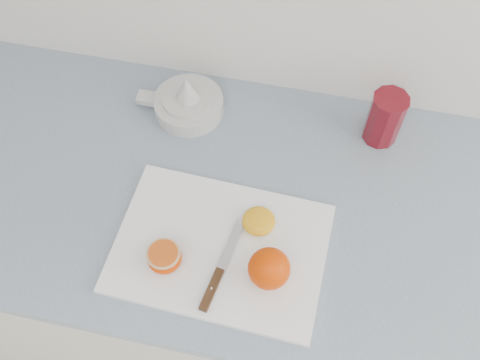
% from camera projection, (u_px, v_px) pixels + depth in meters
% --- Properties ---
extents(counter, '(2.47, 0.64, 0.89)m').
position_uv_depth(counter, '(259.00, 281.00, 1.44)').
color(counter, beige).
rests_on(counter, ground).
extents(cutting_board, '(0.40, 0.29, 0.01)m').
position_uv_depth(cutting_board, '(220.00, 248.00, 1.00)').
color(cutting_board, white).
rests_on(cutting_board, counter).
extents(whole_orange, '(0.08, 0.08, 0.08)m').
position_uv_depth(whole_orange, '(269.00, 269.00, 0.93)').
color(whole_orange, '#E44100').
rests_on(whole_orange, cutting_board).
extents(half_orange, '(0.06, 0.06, 0.04)m').
position_uv_depth(half_orange, '(164.00, 257.00, 0.97)').
color(half_orange, '#E44100').
rests_on(half_orange, cutting_board).
extents(squeezed_shell, '(0.06, 0.06, 0.03)m').
position_uv_depth(squeezed_shell, '(259.00, 221.00, 1.01)').
color(squeezed_shell, orange).
rests_on(squeezed_shell, cutting_board).
extents(paring_knife, '(0.05, 0.19, 0.01)m').
position_uv_depth(paring_knife, '(215.00, 281.00, 0.96)').
color(paring_knife, '#412419').
rests_on(paring_knife, cutting_board).
extents(citrus_juicer, '(0.19, 0.15, 0.10)m').
position_uv_depth(citrus_juicer, '(188.00, 102.00, 1.16)').
color(citrus_juicer, silver).
rests_on(citrus_juicer, counter).
extents(red_tumbler, '(0.07, 0.07, 0.12)m').
position_uv_depth(red_tumbler, '(384.00, 120.00, 1.10)').
color(red_tumbler, maroon).
rests_on(red_tumbler, counter).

